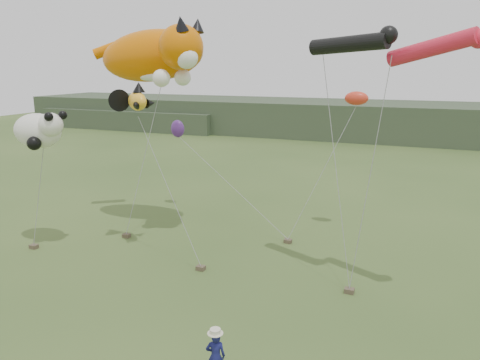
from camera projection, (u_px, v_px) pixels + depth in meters
name	position (u px, v px, depth m)	size (l,w,h in m)	color
ground	(185.00, 325.00, 15.11)	(120.00, 120.00, 0.00)	#385123
headland	(339.00, 119.00, 56.09)	(90.00, 13.00, 4.00)	#2D3D28
festival_attendant	(216.00, 356.00, 12.27)	(0.52, 0.34, 1.43)	#151750
sandbag_anchors	(193.00, 254.00, 20.53)	(14.48, 5.27, 0.18)	brown
cat_kite	(158.00, 55.00, 22.19)	(7.17, 3.82, 3.12)	#D66501
fish_kite	(130.00, 100.00, 19.87)	(2.63, 1.74, 1.26)	yellow
tube_kites	(393.00, 44.00, 15.59)	(5.86, 2.44, 1.33)	black
panda_kite	(39.00, 130.00, 20.56)	(2.73, 1.76, 1.70)	white
misc_kites	(263.00, 114.00, 24.31)	(10.91, 0.94, 2.80)	red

